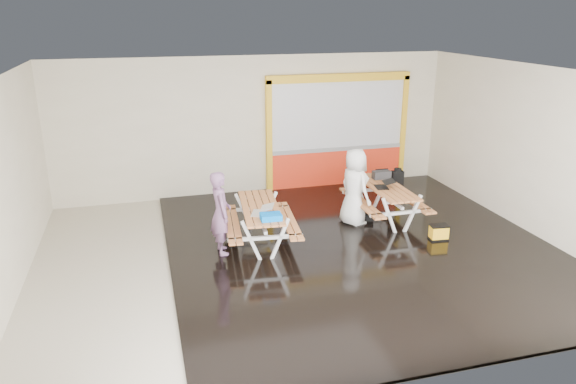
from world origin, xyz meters
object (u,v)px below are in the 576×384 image
object	(u,v)px
person_right	(355,187)
fluke_bag	(439,232)
toolbox	(381,175)
picnic_table_left	(261,215)
dark_case	(364,216)
picnic_table_right	(385,194)
person_left	(221,213)
blue_pouch	(271,217)
backpack	(397,178)
laptop_left	(262,211)
laptop_right	(384,185)

from	to	relation	value
person_right	fluke_bag	world-z (taller)	person_right
toolbox	picnic_table_left	bearing A→B (deg)	-160.94
person_right	dark_case	distance (m)	0.81
picnic_table_right	person_right	distance (m)	0.79
dark_case	person_left	bearing A→B (deg)	-165.42
picnic_table_right	dark_case	bearing A→B (deg)	167.85
picnic_table_left	dark_case	size ratio (longest dim) A/B	5.48
toolbox	person_right	bearing A→B (deg)	-147.59
picnic_table_right	dark_case	world-z (taller)	picnic_table_right
blue_pouch	backpack	bearing A→B (deg)	28.93
blue_pouch	laptop_left	bearing A→B (deg)	105.40
picnic_table_right	backpack	distance (m)	0.95
backpack	fluke_bag	size ratio (longest dim) A/B	1.16
picnic_table_right	blue_pouch	xyz separation A→B (m)	(-2.94, -1.27, 0.25)
dark_case	fluke_bag	xyz separation A→B (m)	(1.03, -1.46, 0.08)
laptop_right	blue_pouch	size ratio (longest dim) A/B	1.19
picnic_table_left	backpack	distance (m)	3.81
laptop_right	fluke_bag	size ratio (longest dim) A/B	1.18
laptop_left	fluke_bag	xyz separation A→B (m)	(3.61, -0.43, -0.68)
person_right	blue_pouch	world-z (taller)	person_right
person_right	blue_pouch	distance (m)	2.52
blue_pouch	toolbox	xyz separation A→B (m)	(3.08, 1.82, 0.04)
toolbox	fluke_bag	size ratio (longest dim) A/B	1.05
laptop_left	laptop_right	bearing A→B (deg)	16.16
picnic_table_right	dark_case	xyz separation A→B (m)	(-0.45, 0.10, -0.51)
person_left	blue_pouch	bearing A→B (deg)	-122.78
person_right	dark_case	bearing A→B (deg)	-85.75
picnic_table_left	backpack	bearing A→B (deg)	18.78
laptop_right	dark_case	distance (m)	0.86
blue_pouch	dark_case	xyz separation A→B (m)	(2.49, 1.37, -0.76)
toolbox	fluke_bag	world-z (taller)	toolbox
person_left	toolbox	size ratio (longest dim) A/B	4.01
toolbox	laptop_right	bearing A→B (deg)	-109.65
person_left	picnic_table_left	bearing A→B (deg)	-76.17
person_left	fluke_bag	size ratio (longest dim) A/B	4.20
person_left	toolbox	bearing A→B (deg)	-74.39
picnic_table_right	picnic_table_left	bearing A→B (deg)	-170.02
laptop_right	toolbox	size ratio (longest dim) A/B	1.13
picnic_table_left	person_left	distance (m)	0.90
picnic_table_left	laptop_right	xyz separation A→B (m)	(2.89, 0.45, 0.25)
laptop_left	backpack	size ratio (longest dim) A/B	1.15
dark_case	person_right	bearing A→B (deg)	-159.36
picnic_table_left	toolbox	size ratio (longest dim) A/B	5.39
picnic_table_left	picnic_table_right	bearing A→B (deg)	9.98
person_left	laptop_right	xyz separation A→B (m)	(3.72, 0.70, 0.02)
laptop_left	laptop_right	xyz separation A→B (m)	(2.95, 0.85, -0.00)
laptop_right	toolbox	bearing A→B (deg)	70.35
person_left	backpack	world-z (taller)	person_left
toolbox	dark_case	xyz separation A→B (m)	(-0.59, -0.46, -0.79)
picnic_table_left	laptop_left	size ratio (longest dim) A/B	4.23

